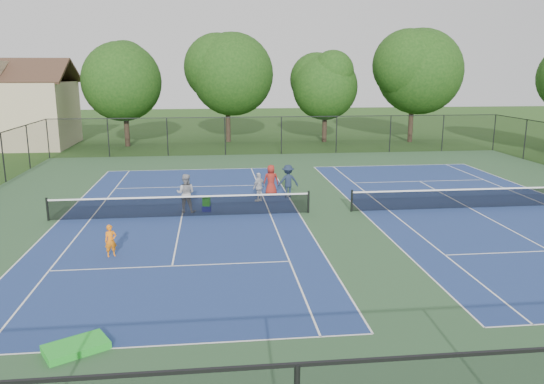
{
  "coord_description": "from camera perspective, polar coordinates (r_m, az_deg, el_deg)",
  "views": [
    {
      "loc": [
        -5.5,
        -23.97,
        6.65
      ],
      "look_at": [
        -2.9,
        -1.0,
        1.3
      ],
      "focal_mm": 35.0,
      "sensor_mm": 36.0,
      "label": 1
    }
  ],
  "objects": [
    {
      "name": "bystander_b",
      "position": [
        28.07,
        1.73,
        1.17
      ],
      "size": [
        1.21,
        0.79,
        1.77
      ],
      "primitive_type": "imported",
      "rotation": [
        0.0,
        0.0,
        3.26
      ],
      "color": "#1A263A",
      "rests_on": "ground"
    },
    {
      "name": "tree_back_d",
      "position": [
        51.42,
        15.02,
        12.79
      ],
      "size": [
        7.8,
        7.8,
        10.37
      ],
      "color": "#2D2116",
      "rests_on": "ground"
    },
    {
      "name": "tennis_court_left",
      "position": [
        24.9,
        -9.68,
        -2.42
      ],
      "size": [
        12.0,
        23.83,
        1.07
      ],
      "color": "navy",
      "rests_on": "ground"
    },
    {
      "name": "clapboard_house",
      "position": [
        52.13,
        -26.3,
        7.79
      ],
      "size": [
        10.8,
        8.1,
        7.65
      ],
      "color": "tan",
      "rests_on": "ground"
    },
    {
      "name": "tree_back_c",
      "position": [
        50.1,
        5.77,
        11.63
      ],
      "size": [
        6.0,
        6.0,
        8.4
      ],
      "color": "#2D2116",
      "rests_on": "ground"
    },
    {
      "name": "tree_back_a",
      "position": [
        48.56,
        -15.67,
        11.84
      ],
      "size": [
        6.8,
        6.8,
        9.15
      ],
      "color": "#2D2116",
      "rests_on": "ground"
    },
    {
      "name": "bystander_a",
      "position": [
        27.25,
        -1.4,
        0.54
      ],
      "size": [
        0.89,
        0.89,
        1.52
      ],
      "primitive_type": "imported",
      "rotation": [
        0.0,
        0.0,
        3.92
      ],
      "color": "silver",
      "rests_on": "ground"
    },
    {
      "name": "tree_back_b",
      "position": [
        50.0,
        -4.85,
        12.92
      ],
      "size": [
        7.6,
        7.6,
        10.03
      ],
      "color": "#2D2116",
      "rests_on": "ground"
    },
    {
      "name": "child_player",
      "position": [
        20.15,
        -16.96,
        -5.04
      ],
      "size": [
        0.51,
        0.43,
        1.19
      ],
      "primitive_type": "imported",
      "rotation": [
        0.0,
        0.0,
        0.41
      ],
      "color": "orange",
      "rests_on": "ground"
    },
    {
      "name": "green_tarp",
      "position": [
        14.17,
        -20.33,
        -15.37
      ],
      "size": [
        1.69,
        1.47,
        0.19
      ],
      "primitive_type": "cube",
      "rotation": [
        0.0,
        0.0,
        0.52
      ],
      "color": "#229E16",
      "rests_on": "ground"
    },
    {
      "name": "ball_crate",
      "position": [
        25.63,
        -7.05,
        -1.79
      ],
      "size": [
        0.45,
        0.35,
        0.28
      ],
      "primitive_type": "cube",
      "rotation": [
        0.0,
        0.0,
        -0.15
      ],
      "color": "navy",
      "rests_on": "ground"
    },
    {
      "name": "tennis_court_right",
      "position": [
        27.82,
        20.47,
        -1.43
      ],
      "size": [
        12.0,
        23.83,
        1.07
      ],
      "color": "navy",
      "rests_on": "ground"
    },
    {
      "name": "perimeter_fence",
      "position": [
        25.11,
        6.34,
        1.35
      ],
      "size": [
        36.08,
        36.08,
        3.02
      ],
      "color": "black",
      "rests_on": "ground"
    },
    {
      "name": "ground",
      "position": [
        25.48,
        6.25,
        -2.18
      ],
      "size": [
        140.0,
        140.0,
        0.0
      ],
      "primitive_type": "plane",
      "color": "#234716",
      "rests_on": "ground"
    },
    {
      "name": "ball_hopper",
      "position": [
        25.54,
        -7.07,
        -1.02
      ],
      "size": [
        0.39,
        0.35,
        0.43
      ],
      "primitive_type": "cube",
      "rotation": [
        0.0,
        0.0,
        -0.22
      ],
      "color": "green",
      "rests_on": "ball_crate"
    },
    {
      "name": "instructor",
      "position": [
        25.46,
        -9.26,
        -0.13
      ],
      "size": [
        1.03,
        0.88,
        1.86
      ],
      "primitive_type": "imported",
      "rotation": [
        0.0,
        0.0,
        2.93
      ],
      "color": "#9C9C9F",
      "rests_on": "ground"
    },
    {
      "name": "court_pad",
      "position": [
        25.48,
        6.25,
        -2.17
      ],
      "size": [
        36.0,
        36.0,
        0.01
      ],
      "primitive_type": "cube",
      "color": "#325831",
      "rests_on": "ground"
    },
    {
      "name": "bystander_c",
      "position": [
        28.58,
        -0.1,
        1.29
      ],
      "size": [
        0.82,
        0.54,
        1.67
      ],
      "primitive_type": "imported",
      "rotation": [
        0.0,
        0.0,
        3.15
      ],
      "color": "maroon",
      "rests_on": "ground"
    }
  ]
}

